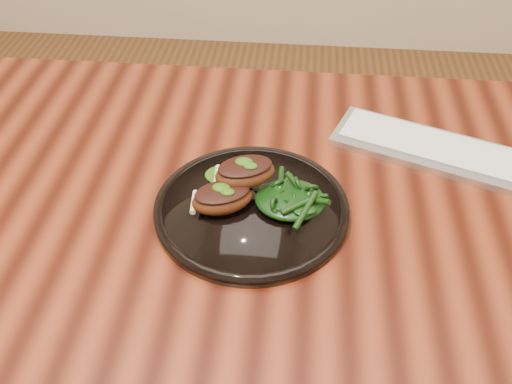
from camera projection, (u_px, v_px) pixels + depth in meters
desk at (236, 237)px, 0.92m from camera, size 1.60×0.80×0.75m
plate at (252, 208)px, 0.84m from camera, size 0.29×0.29×0.02m
lamb_chop_front at (222, 198)px, 0.82m from camera, size 0.11×0.09×0.04m
lamb_chop_back at (245, 172)px, 0.83m from camera, size 0.11×0.09×0.04m
herb_smear at (233, 175)px, 0.88m from camera, size 0.09×0.06×0.01m
greens_heap at (290, 196)px, 0.83m from camera, size 0.10×0.10×0.04m
keyboard at (447, 152)px, 0.95m from camera, size 0.39×0.24×0.02m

